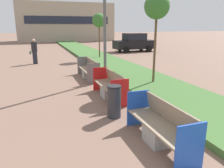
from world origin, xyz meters
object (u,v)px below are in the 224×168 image
object	(u,v)px
bench_blue_frame	(160,128)
parked_car_distant	(134,43)
bench_grey_frame	(89,71)
bench_red_frame	(110,88)
sapling_tree_far	(99,21)
litter_bin	(114,101)
pedestrian_walking	(34,51)
sapling_tree_near	(157,7)

from	to	relation	value
bench_blue_frame	parked_car_distant	size ratio (longest dim) A/B	0.50
bench_grey_frame	bench_red_frame	bearing A→B (deg)	-90.03
bench_red_frame	bench_grey_frame	size ratio (longest dim) A/B	0.94
bench_blue_frame	sapling_tree_far	size ratio (longest dim) A/B	0.61
bench_grey_frame	litter_bin	bearing A→B (deg)	-95.34
pedestrian_walking	bench_blue_frame	bearing A→B (deg)	-78.31
bench_blue_frame	sapling_tree_far	distance (m)	13.41
parked_car_distant	bench_red_frame	bearing A→B (deg)	-120.38
sapling_tree_far	pedestrian_walking	world-z (taller)	sapling_tree_far
sapling_tree_near	pedestrian_walking	xyz separation A→B (m)	(-4.90, 7.84, -2.43)
bench_grey_frame	sapling_tree_near	size ratio (longest dim) A/B	0.61
parked_car_distant	pedestrian_walking	bearing A→B (deg)	-156.63
sapling_tree_near	sapling_tree_far	world-z (taller)	sapling_tree_near
bench_grey_frame	bench_blue_frame	bearing A→B (deg)	-90.02
pedestrian_walking	parked_car_distant	size ratio (longest dim) A/B	0.40
bench_grey_frame	sapling_tree_far	distance (m)	7.04
bench_red_frame	litter_bin	size ratio (longest dim) A/B	2.34
bench_grey_frame	sapling_tree_far	bearing A→B (deg)	68.92
sapling_tree_near	bench_blue_frame	bearing A→B (deg)	-118.10
bench_blue_frame	bench_red_frame	size ratio (longest dim) A/B	0.97
pedestrian_walking	litter_bin	bearing A→B (deg)	-78.93
litter_bin	parked_car_distant	size ratio (longest dim) A/B	0.22
bench_red_frame	sapling_tree_near	xyz separation A→B (m)	(2.36, 0.94, 2.94)
bench_red_frame	pedestrian_walking	bearing A→B (deg)	106.12
litter_bin	pedestrian_walking	size ratio (longest dim) A/B	0.55
litter_bin	pedestrian_walking	world-z (taller)	pedestrian_walking
litter_bin	sapling_tree_near	world-z (taller)	sapling_tree_near
parked_car_distant	bench_blue_frame	bearing A→B (deg)	-115.22
litter_bin	sapling_tree_far	size ratio (longest dim) A/B	0.27
bench_blue_frame	bench_red_frame	distance (m)	3.48
bench_blue_frame	litter_bin	distance (m)	1.79
bench_blue_frame	sapling_tree_near	size ratio (longest dim) A/B	0.55
bench_red_frame	parked_car_distant	size ratio (longest dim) A/B	0.52
bench_red_frame	pedestrian_walking	world-z (taller)	pedestrian_walking
bench_red_frame	litter_bin	xyz separation A→B (m)	(-0.48, -1.76, 0.10)
parked_car_distant	sapling_tree_near	bearing A→B (deg)	-113.41
pedestrian_walking	bench_grey_frame	bearing A→B (deg)	-64.94
bench_blue_frame	pedestrian_walking	xyz separation A→B (m)	(-2.54, 12.26, 0.51)
sapling_tree_far	pedestrian_walking	distance (m)	5.36
bench_red_frame	parked_car_distant	bearing A→B (deg)	61.62
sapling_tree_far	parked_car_distant	size ratio (longest dim) A/B	0.83
litter_bin	sapling_tree_far	bearing A→B (deg)	75.82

